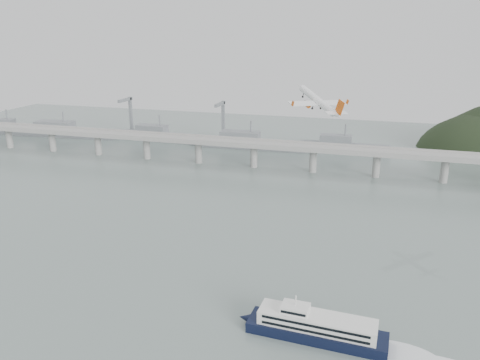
% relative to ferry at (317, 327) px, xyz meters
% --- Properties ---
extents(ground, '(900.00, 900.00, 0.00)m').
position_rel_ferry_xyz_m(ground, '(-51.20, 17.21, -4.44)').
color(ground, slate).
rests_on(ground, ground).
extents(bridge, '(800.00, 22.00, 23.90)m').
position_rel_ferry_xyz_m(bridge, '(-52.35, 217.21, 13.21)').
color(bridge, '#969693').
rests_on(bridge, ground).
extents(distant_fleet, '(453.00, 60.90, 40.00)m').
position_rel_ferry_xyz_m(distant_fleet, '(-206.55, 282.29, 1.78)').
color(distant_fleet, slate).
rests_on(distant_fleet, ground).
extents(ferry, '(86.82, 17.76, 16.37)m').
position_rel_ferry_xyz_m(ferry, '(0.00, 0.00, 0.00)').
color(ferry, black).
rests_on(ferry, ground).
extents(airliner, '(32.18, 33.06, 16.58)m').
position_rel_ferry_xyz_m(airliner, '(-16.02, 105.41, 69.71)').
color(airliner, white).
rests_on(airliner, ground).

